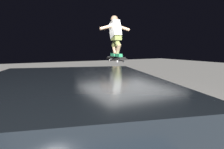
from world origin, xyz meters
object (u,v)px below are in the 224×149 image
ledge_box_main (125,103)px  skater_airborne (115,34)px  skateboard (116,59)px  kicker_ramp (73,98)px  person_sitting_on_ledge (109,87)px

ledge_box_main → skater_airborne: (0.11, 0.26, 1.97)m
ledge_box_main → skateboard: size_ratio=1.51×
skater_airborne → kicker_ramp: (1.76, 0.76, -2.14)m
skater_airborne → kicker_ramp: bearing=23.3°
kicker_ramp → person_sitting_on_ledge: bearing=-161.2°
skateboard → kicker_ramp: (1.82, 0.75, -1.46)m
kicker_ramp → skater_airborne: bearing=-156.7°
ledge_box_main → skater_airborne: skater_airborne is taller
kicker_ramp → ledge_box_main: bearing=-151.6°
ledge_box_main → skateboard: (0.05, 0.26, 1.28)m
ledge_box_main → person_sitting_on_ledge: size_ratio=1.19×
person_sitting_on_ledge → skater_airborne: size_ratio=1.17×
ledge_box_main → skateboard: skateboard is taller
person_sitting_on_ledge → kicker_ramp: (1.70, 0.58, -0.67)m
skater_airborne → kicker_ramp: 2.88m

